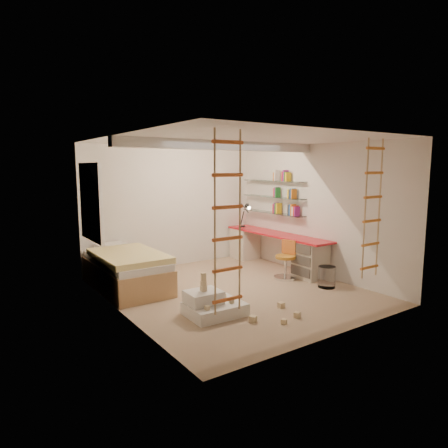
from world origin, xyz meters
TOP-DOWN VIEW (x-y plane):
  - floor at (0.00, 0.00)m, footprint 4.50×4.50m
  - ceiling_beam at (0.00, 0.30)m, footprint 4.00×0.18m
  - window_frame at (-1.97, 1.50)m, footprint 0.06×1.15m
  - window_blind at (-1.93, 1.50)m, footprint 0.02×1.00m
  - rope_ladder_left at (-1.35, -1.75)m, footprint 0.41×0.04m
  - rope_ladder_right at (1.35, -1.75)m, footprint 0.41×0.04m
  - waste_bin at (1.51, -0.77)m, footprint 0.31×0.31m
  - desk at (1.72, 0.86)m, footprint 0.56×2.80m
  - shelves at (1.87, 1.13)m, footprint 0.25×1.80m
  - bed at (-1.48, 1.23)m, footprint 1.02×2.00m
  - task_lamp at (1.67, 1.82)m, footprint 0.14×0.36m
  - swivel_chair at (1.29, 0.07)m, footprint 0.56×0.56m
  - play_platform at (-0.93, -0.74)m, footprint 0.83×0.66m
  - toy_blocks at (-0.64, -1.00)m, footprint 1.31×1.01m
  - books at (1.87, 1.13)m, footprint 0.14×0.70m

SIDE VIEW (x-z plane):
  - floor at x=0.00m, z-range 0.00..0.00m
  - play_platform at x=-0.93m, z-range -0.04..0.32m
  - waste_bin at x=1.51m, z-range 0.00..0.39m
  - toy_blocks at x=-0.64m, z-range -0.07..0.56m
  - swivel_chair at x=1.29m, z-range -0.10..0.65m
  - bed at x=-1.48m, z-range -0.02..0.67m
  - desk at x=1.72m, z-range 0.03..0.78m
  - task_lamp at x=1.67m, z-range 0.85..1.42m
  - shelves at x=1.87m, z-range 1.14..1.86m
  - rope_ladder_left at x=-1.35m, z-range 0.45..2.58m
  - rope_ladder_right at x=1.35m, z-range 0.45..2.58m
  - window_frame at x=-1.97m, z-range 0.88..2.23m
  - window_blind at x=-1.93m, z-range 0.95..2.15m
  - books at x=1.87m, z-range 1.11..2.03m
  - ceiling_beam at x=0.00m, z-range 2.44..2.60m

